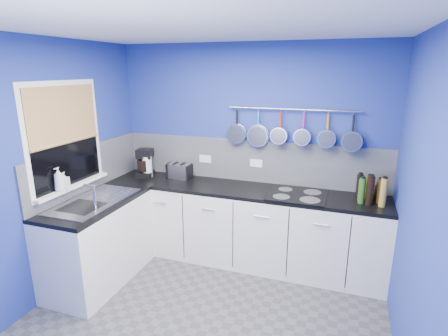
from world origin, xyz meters
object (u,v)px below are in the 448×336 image
Objects in this scene: soap_bottle_b at (64,181)px; hob at (297,195)px; toaster at (179,171)px; canister at (185,174)px; soap_bottle_a at (59,179)px; paper_towel at (147,167)px; coffee_maker at (144,163)px.

soap_bottle_b reaches higher than hob.
toaster reaches higher than canister.
hob is (2.17, 0.99, -0.23)m from soap_bottle_b.
soap_bottle_b is 0.28× the size of hob.
soap_bottle_a is at bearing -90.00° from soap_bottle_b.
paper_towel reaches higher than toaster.
soap_bottle_a is 1.17m from paper_towel.
canister is 0.21× the size of hob.
toaster is (0.44, 0.08, -0.08)m from coffee_maker.
canister is (0.78, 1.12, -0.17)m from soap_bottle_b.
hob is (1.47, -0.16, -0.08)m from toaster.
soap_bottle_a is 1.44m from canister.
paper_towel is at bearing 75.01° from soap_bottle_a.
coffee_maker is (0.26, 1.13, -0.10)m from soap_bottle_a.
coffee_maker reaches higher than soap_bottle_b.
toaster is at bearing 58.69° from soap_bottle_b.
soap_bottle_b is 1.10m from paper_towel.
coffee_maker is at bearing -173.55° from canister.
toaster is (0.70, 1.15, -0.15)m from soap_bottle_b.
toaster is 0.09m from canister.
coffee_maker reaches higher than paper_towel.
coffee_maker is 0.46m from toaster.
paper_towel is 0.06m from coffee_maker.
soap_bottle_a is 0.39× the size of hob.
canister is (0.78, 1.19, -0.21)m from soap_bottle_a.
soap_bottle_a is at bearing -123.35° from canister.
coffee_maker is 1.24× the size of toaster.
soap_bottle_b is 1.10m from coffee_maker.
soap_bottle_b is at bearing -155.54° from hob.
soap_bottle_a reaches higher than paper_towel.
paper_towel is 0.49m from canister.
soap_bottle_a reaches higher than canister.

